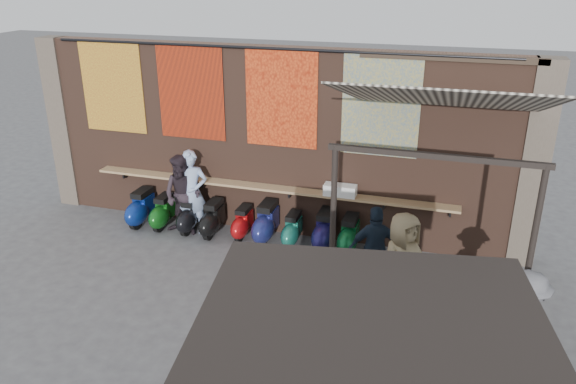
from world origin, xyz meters
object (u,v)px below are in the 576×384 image
object	(u,v)px
scooter_stool_2	(190,216)
shopper_grey	(522,326)
shelf_box	(340,190)
scooter_stool_0	(141,208)
scooter_stool_4	(243,223)
diner_right	(183,196)
shopper_navy	(375,250)
scooter_stool_1	(164,212)
scooter_stool_6	(292,230)
diner_left	(192,192)
shopper_tan	(402,265)
scooter_stool_8	(349,235)
scooter_stool_5	(266,223)
scooter_stool_7	(325,231)
scooter_stool_3	(213,219)

from	to	relation	value
scooter_stool_2	shopper_grey	xyz separation A→B (m)	(6.56, -2.96, 0.48)
shelf_box	scooter_stool_0	distance (m)	4.57
scooter_stool_0	scooter_stool_4	world-z (taller)	scooter_stool_0
diner_right	shopper_navy	distance (m)	4.47
scooter_stool_1	scooter_stool_2	bearing A→B (deg)	-0.21
scooter_stool_4	shopper_grey	distance (m)	6.15
scooter_stool_1	scooter_stool_4	xyz separation A→B (m)	(1.88, 0.05, -0.03)
shelf_box	scooter_stool_0	xyz separation A→B (m)	(-4.48, -0.32, -0.84)
scooter_stool_6	shopper_grey	distance (m)	5.19
scooter_stool_4	scooter_stool_6	bearing A→B (deg)	-1.22
scooter_stool_0	diner_right	size ratio (longest dim) A/B	0.47
diner_left	diner_right	size ratio (longest dim) A/B	1.04
diner_right	shopper_grey	bearing A→B (deg)	-18.65
shopper_tan	scooter_stool_8	bearing A→B (deg)	71.88
scooter_stool_5	scooter_stool_7	bearing A→B (deg)	0.83
scooter_stool_7	shopper_navy	xyz separation A→B (m)	(1.22, -1.29, 0.41)
scooter_stool_3	shopper_tan	xyz separation A→B (m)	(4.22, -1.81, 0.54)
scooter_stool_5	scooter_stool_0	bearing A→B (deg)	-179.31
shelf_box	scooter_stool_0	bearing A→B (deg)	-175.87
scooter_stool_4	shopper_grey	bearing A→B (deg)	-29.42
shelf_box	diner_right	world-z (taller)	diner_right
scooter_stool_0	scooter_stool_8	distance (m)	4.75
shopper_navy	shopper_tan	distance (m)	0.79
scooter_stool_0	scooter_stool_1	world-z (taller)	scooter_stool_0
scooter_stool_4	scooter_stool_6	world-z (taller)	scooter_stool_6
scooter_stool_4	scooter_stool_8	xyz separation A→B (m)	(2.32, -0.01, 0.05)
scooter_stool_3	scooter_stool_4	distance (m)	0.67
shopper_tan	scooter_stool_1	bearing A→B (deg)	109.88
scooter_stool_5	shopper_tan	distance (m)	3.57
scooter_stool_7	diner_right	world-z (taller)	diner_right
scooter_stool_6	diner_left	size ratio (longest dim) A/B	0.39
shelf_box	diner_left	size ratio (longest dim) A/B	0.35
scooter_stool_2	diner_left	size ratio (longest dim) A/B	0.42
scooter_stool_8	scooter_stool_7	bearing A→B (deg)	179.13
shelf_box	scooter_stool_0	world-z (taller)	shelf_box
scooter_stool_2	diner_left	world-z (taller)	diner_left
scooter_stool_4	scooter_stool_8	bearing A→B (deg)	-0.35
scooter_stool_2	scooter_stool_7	distance (m)	3.03
scooter_stool_1	scooter_stool_8	world-z (taller)	scooter_stool_8
shelf_box	shopper_navy	xyz separation A→B (m)	(0.99, -1.56, -0.42)
scooter_stool_3	diner_left	size ratio (longest dim) A/B	0.43
scooter_stool_6	diner_left	distance (m)	2.35
scooter_stool_8	shopper_tan	xyz separation A→B (m)	(1.23, -1.87, 0.53)
scooter_stool_4	shopper_tan	distance (m)	4.06
shopper_grey	shopper_tan	world-z (taller)	shopper_tan
scooter_stool_5	scooter_stool_7	distance (m)	1.26
scooter_stool_7	shopper_navy	distance (m)	1.83
scooter_stool_5	scooter_stool_7	world-z (taller)	scooter_stool_5
scooter_stool_4	scooter_stool_8	size ratio (longest dim) A/B	0.88
scooter_stool_7	scooter_stool_2	bearing A→B (deg)	-179.15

